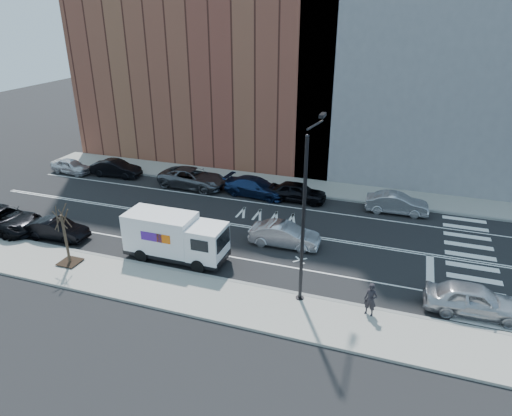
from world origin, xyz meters
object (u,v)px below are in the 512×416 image
Objects in this scene: near_parked_front at (474,300)px; pedestrian at (371,300)px; far_parked_b at (116,168)px; fedex_van at (175,237)px; driving_sedan at (285,235)px; far_parked_a at (71,166)px.

near_parked_front is 2.70× the size of pedestrian.
far_parked_b is at bearing 66.07° from near_parked_front.
fedex_van reaches higher than driving_sedan.
fedex_van reaches higher than far_parked_b.
fedex_van reaches higher than far_parked_a.
near_parked_front is (10.99, -3.85, 0.07)m from driving_sedan.
far_parked_b is (4.48, 0.64, 0.07)m from far_parked_a.
driving_sedan is (22.64, -7.10, 0.07)m from far_parked_a.
near_parked_front reaches higher than far_parked_a.
far_parked_a is 35.37m from near_parked_front.
pedestrian reaches higher than near_parked_front.
fedex_van is 20.04m from far_parked_a.
driving_sedan is (18.16, -7.74, 0.00)m from far_parked_b.
pedestrian reaches higher than driving_sedan.
near_parked_front is 5.32m from pedestrian.
driving_sedan is at bearing 33.35° from fedex_van.
fedex_van reaches higher than near_parked_front.
driving_sedan reaches higher than far_parked_a.
far_parked_a is 31.50m from pedestrian.
near_parked_front is at bearing 0.11° from fedex_van.
driving_sedan is 2.57× the size of pedestrian.
far_parked_b is 2.56× the size of pedestrian.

